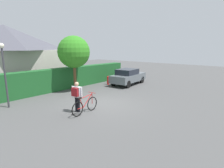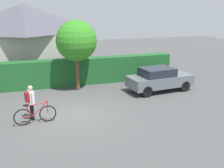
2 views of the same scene
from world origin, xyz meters
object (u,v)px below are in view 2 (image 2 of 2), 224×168
(tree_kerbside, at_px, (76,41))
(fire_hydrant, at_px, (132,80))
(parked_car_near, at_px, (159,79))
(person_rider, at_px, (30,99))
(bicycle, at_px, (35,115))

(tree_kerbside, distance_m, fire_hydrant, 4.38)
(parked_car_near, height_order, person_rider, person_rider)
(bicycle, relative_size, person_rider, 1.13)
(bicycle, relative_size, fire_hydrant, 2.29)
(parked_car_near, xyz_separation_m, fire_hydrant, (-1.24, 1.40, -0.36))
(person_rider, bearing_deg, bicycle, -71.69)
(fire_hydrant, bearing_deg, tree_kerbside, 173.15)
(parked_car_near, distance_m, person_rider, 7.96)
(bicycle, distance_m, person_rider, 0.76)
(bicycle, bearing_deg, fire_hydrant, 32.68)
(parked_car_near, bearing_deg, fire_hydrant, 131.64)
(parked_car_near, bearing_deg, person_rider, -164.34)
(person_rider, bearing_deg, fire_hydrant, 28.92)
(bicycle, relative_size, tree_kerbside, 0.43)
(parked_car_near, height_order, tree_kerbside, tree_kerbside)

